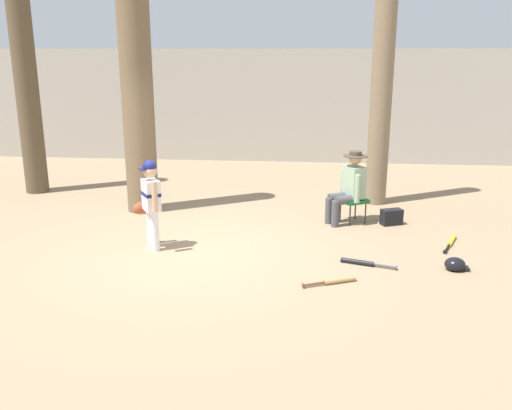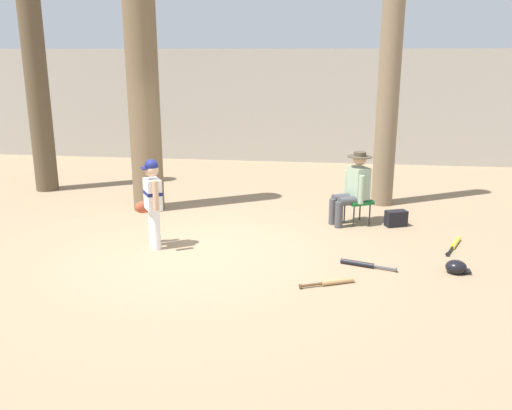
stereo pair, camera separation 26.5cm
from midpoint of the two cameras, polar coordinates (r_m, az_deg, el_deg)
ground_plane at (r=7.85m, az=-7.59°, el=-5.03°), size 60.00×60.00×0.00m
concrete_back_wall at (r=14.44m, az=-1.39°, el=10.29°), size 18.00×0.36×2.85m
tree_near_player at (r=9.78m, az=-13.10°, el=12.64°), size 0.74×0.74×5.33m
tree_behind_spectator at (r=10.26m, az=12.27°, el=13.20°), size 0.65×0.65×5.46m
young_ballplayer at (r=7.93m, az=-11.87°, el=0.63°), size 0.50×0.52×1.31m
folding_stool at (r=9.23m, az=9.27°, el=0.41°), size 0.54×0.54×0.41m
seated_spectator at (r=9.11m, az=8.82°, el=2.02°), size 0.66×0.56×1.20m
handbag_beside_stool at (r=9.27m, az=13.11°, el=-1.23°), size 0.38×0.29×0.26m
tree_far_left at (r=11.84m, az=-23.53°, el=12.86°), size 0.70×0.70×5.62m
bat_black_composite at (r=7.47m, az=9.92°, el=-5.93°), size 0.73×0.29×0.07m
bat_yellow_trainer at (r=8.62m, az=18.78°, el=-3.62°), size 0.37×0.77×0.07m
bat_wood_tan at (r=6.85m, az=7.16°, el=-7.84°), size 0.67×0.35×0.07m
batting_helmet_black at (r=7.59m, az=19.06°, el=-5.86°), size 0.32×0.24×0.18m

